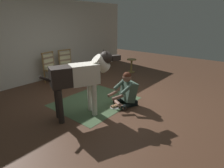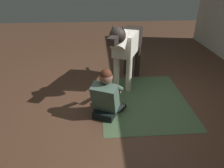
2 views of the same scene
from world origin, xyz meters
TOP-DOWN VIEW (x-y plane):
  - ground_plane at (0.00, 0.00)m, footprint 14.01×14.01m
  - area_rug at (-0.21, 0.31)m, footprint 1.89×1.57m
  - person_sitting_on_floor at (0.14, -0.40)m, footprint 0.74×0.62m
  - large_dog at (-0.85, 0.04)m, footprint 1.58×0.83m
  - hot_dog_on_plate at (-0.15, -0.27)m, footprint 0.23×0.23m

SIDE VIEW (x-z plane):
  - ground_plane at x=0.00m, z-range 0.00..0.00m
  - area_rug at x=-0.21m, z-range 0.00..0.01m
  - hot_dog_on_plate at x=-0.15m, z-range -0.01..0.06m
  - person_sitting_on_floor at x=0.14m, z-range -0.07..0.75m
  - large_dog at x=-0.85m, z-range 0.19..1.56m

